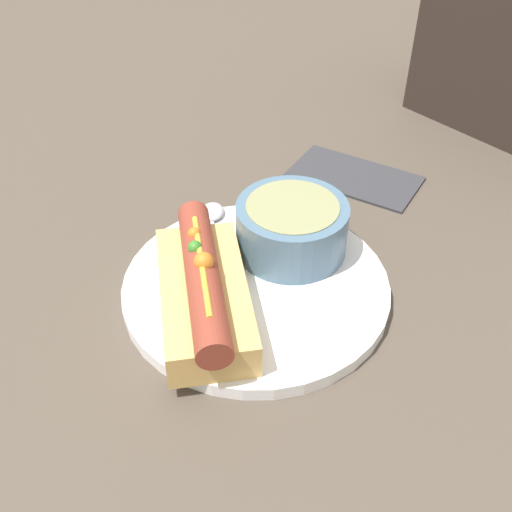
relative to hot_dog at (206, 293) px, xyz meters
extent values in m
plane|color=#4C4238|center=(0.00, 0.06, -0.04)|extent=(4.00, 4.00, 0.00)
cylinder|color=white|center=(0.00, 0.06, -0.03)|extent=(0.25, 0.25, 0.01)
cube|color=#DBAD60|center=(0.00, 0.00, -0.01)|extent=(0.18, 0.14, 0.03)
cylinder|color=brown|center=(0.00, 0.00, 0.02)|extent=(0.17, 0.12, 0.03)
sphere|color=#387A28|center=(-0.02, 0.01, 0.03)|extent=(0.01, 0.01, 0.01)
sphere|color=orange|center=(0.00, 0.00, 0.03)|extent=(0.02, 0.02, 0.02)
sphere|color=orange|center=(-0.04, 0.02, 0.03)|extent=(0.01, 0.01, 0.01)
cylinder|color=gold|center=(0.00, 0.00, 0.03)|extent=(0.11, 0.07, 0.01)
cylinder|color=slate|center=(-0.02, 0.12, 0.00)|extent=(0.11, 0.11, 0.05)
cylinder|color=#8C8E60|center=(-0.02, 0.12, 0.02)|extent=(0.09, 0.09, 0.01)
cube|color=#B7B7BC|center=(-0.05, 0.03, -0.02)|extent=(0.11, 0.10, 0.00)
ellipsoid|color=#B7B7BC|center=(-0.11, 0.09, -0.02)|extent=(0.04, 0.04, 0.01)
cube|color=#333338|center=(-0.08, 0.27, -0.03)|extent=(0.17, 0.13, 0.01)
camera|label=1|loc=(0.31, -0.20, 0.35)|focal=42.00mm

